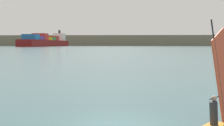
% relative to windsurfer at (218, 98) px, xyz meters
% --- Properties ---
extents(ground_plane, '(4000.00, 4000.00, 0.00)m').
position_rel_windsurfer_xyz_m(ground_plane, '(-3.95, 0.54, -1.15)').
color(ground_plane, '#386066').
extents(windsurfer, '(2.90, 3.21, 4.52)m').
position_rel_windsurfer_xyz_m(windsurfer, '(0.00, 0.00, 0.00)').
color(windsurfer, orange).
rests_on(windsurfer, ground_plane).
extents(cargo_ship, '(61.14, 213.81, 30.39)m').
position_rel_windsurfer_xyz_m(cargo_ship, '(-71.82, 552.96, 6.87)').
color(cargo_ship, maroon).
rests_on(cargo_ship, ground_plane).
extents(distant_headland, '(917.27, 430.75, 23.10)m').
position_rel_windsurfer_xyz_m(distant_headland, '(-26.43, 865.27, 10.39)').
color(distant_headland, '#756B56').
rests_on(distant_headland, ground_plane).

